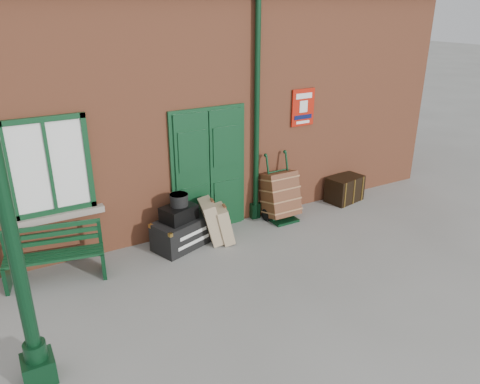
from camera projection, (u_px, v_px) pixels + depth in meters
ground at (266, 259)px, 7.65m from camera, size 80.00×80.00×0.00m
station_building at (178, 93)px, 9.65m from camera, size 10.30×4.30×4.36m
canopy_column at (19, 271)px, 4.68m from camera, size 0.34×0.34×3.61m
bench at (54, 253)px, 6.95m from camera, size 1.47×0.71×0.87m
houdini_trunk at (183, 232)px, 7.98m from camera, size 1.13×0.85×0.50m
strongbox at (179, 213)px, 7.82m from camera, size 0.65×0.56×0.25m
hatbox at (179, 200)px, 7.77m from camera, size 0.38×0.38×0.20m
suitcase_back at (211, 221)px, 8.08m from camera, size 0.49×0.61×0.77m
suitcase_front at (223, 224)px, 8.10m from camera, size 0.42×0.54×0.66m
porter_trolley at (280, 195)px, 8.90m from camera, size 0.62×0.67×1.26m
dark_trunk at (344, 189)px, 9.80m from camera, size 0.82×0.62×0.54m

